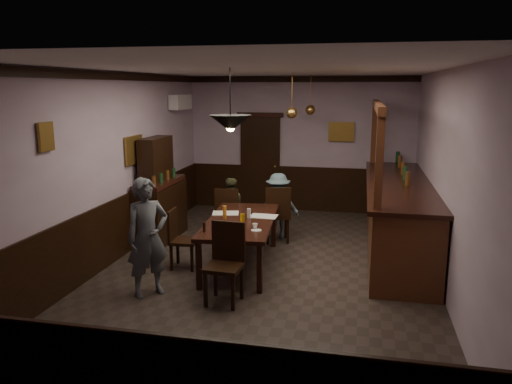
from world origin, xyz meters
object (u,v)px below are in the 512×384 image
(dining_table, at_px, (241,223))
(person_seated_right, at_px, (278,206))
(person_standing, at_px, (148,237))
(pendant_brass_mid, at_px, (292,113))
(pendant_brass_far, at_px, (310,110))
(soda_can, at_px, (242,218))
(bar_counter, at_px, (397,214))
(chair_near, at_px, (226,259))
(coffee_cup, at_px, (255,226))
(person_seated_left, at_px, (230,207))
(chair_side, at_px, (179,236))
(chair_far_left, at_px, (227,212))
(pendant_iron, at_px, (230,123))
(chair_far_right, at_px, (278,212))
(sideboard, at_px, (159,199))

(dining_table, bearing_deg, person_seated_right, 78.58)
(person_standing, bearing_deg, pendant_brass_mid, 17.85)
(dining_table, xyz_separation_m, pendant_brass_far, (0.73, 2.99, 1.61))
(dining_table, xyz_separation_m, soda_can, (0.06, -0.12, 0.12))
(dining_table, height_order, bar_counter, bar_counter)
(person_standing, bearing_deg, pendant_brass_far, 22.45)
(dining_table, relative_size, pendant_brass_far, 2.81)
(chair_near, height_order, coffee_cup, chair_near)
(person_seated_left, distance_m, bar_counter, 3.01)
(bar_counter, bearing_deg, pendant_brass_mid, 167.73)
(chair_near, distance_m, chair_side, 1.46)
(chair_far_left, relative_size, pendant_iron, 1.19)
(chair_near, relative_size, bar_counter, 0.23)
(chair_far_left, bearing_deg, pendant_brass_far, -133.59)
(coffee_cup, xyz_separation_m, pendant_iron, (-0.27, -0.30, 1.48))
(chair_side, height_order, person_standing, person_standing)
(soda_can, height_order, pendant_iron, pendant_iron)
(chair_far_right, bearing_deg, chair_far_left, -10.31)
(person_standing, distance_m, person_seated_right, 3.18)
(person_seated_right, xyz_separation_m, sideboard, (-2.10, -0.53, 0.14))
(sideboard, bearing_deg, person_standing, -70.64)
(chair_far_right, height_order, coffee_cup, chair_far_right)
(chair_far_left, height_order, pendant_brass_far, pendant_brass_far)
(chair_far_right, xyz_separation_m, person_seated_right, (-0.04, 0.28, 0.04))
(chair_far_right, xyz_separation_m, sideboard, (-2.14, -0.25, 0.19))
(pendant_iron, relative_size, pendant_brass_mid, 1.03)
(chair_side, xyz_separation_m, person_seated_right, (1.23, 1.86, 0.10))
(chair_far_left, bearing_deg, person_standing, 73.69)
(person_standing, height_order, pendant_brass_mid, pendant_brass_mid)
(dining_table, bearing_deg, sideboard, 149.38)
(coffee_cup, distance_m, pendant_brass_mid, 2.68)
(dining_table, relative_size, coffee_cup, 28.44)
(chair_near, relative_size, soda_can, 8.69)
(chair_near, xyz_separation_m, person_seated_right, (0.20, 2.89, 0.04))
(coffee_cup, distance_m, bar_counter, 2.76)
(dining_table, relative_size, bar_counter, 0.51)
(chair_side, distance_m, person_seated_right, 2.23)
(bar_counter, xyz_separation_m, pendant_iron, (-2.36, -2.11, 1.65))
(chair_far_left, bearing_deg, chair_near, 97.24)
(bar_counter, relative_size, pendant_brass_mid, 5.53)
(dining_table, relative_size, chair_far_left, 2.31)
(chair_side, relative_size, person_standing, 0.58)
(chair_side, bearing_deg, pendant_brass_mid, -39.05)
(person_seated_right, distance_m, sideboard, 2.17)
(coffee_cup, relative_size, soda_can, 0.67)
(chair_far_right, height_order, person_standing, person_standing)
(pendant_iron, bearing_deg, pendant_brass_mid, 79.57)
(chair_far_left, xyz_separation_m, person_seated_left, (-0.03, 0.28, 0.02))
(dining_table, height_order, pendant_iron, pendant_iron)
(dining_table, xyz_separation_m, chair_near, (0.12, -1.31, -0.11))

